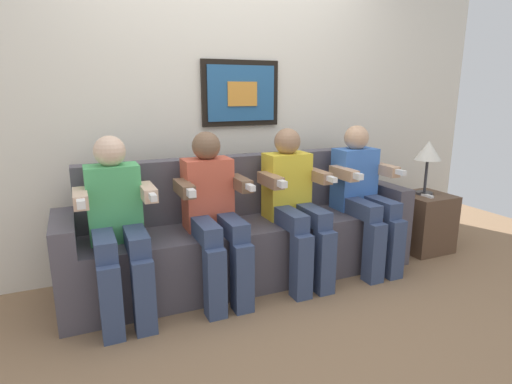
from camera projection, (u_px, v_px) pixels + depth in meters
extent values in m
plane|color=#8C6B4C|center=(265.00, 295.00, 2.86)|extent=(6.47, 6.47, 0.00)
cube|color=silver|center=(224.00, 100.00, 3.23)|extent=(4.98, 0.05, 2.60)
cube|color=black|center=(241.00, 93.00, 3.23)|extent=(0.63, 0.03, 0.50)
cube|color=#26598C|center=(241.00, 93.00, 3.22)|extent=(0.55, 0.02, 0.42)
cube|color=orange|center=(242.00, 94.00, 3.21)|extent=(0.24, 0.02, 0.18)
cube|color=#514C56|center=(248.00, 250.00, 3.07)|extent=(2.30, 0.58, 0.45)
cube|color=#514C56|center=(237.00, 185.00, 3.15)|extent=(2.30, 0.14, 0.45)
cube|color=#514C56|center=(67.00, 267.00, 2.57)|extent=(0.14, 0.58, 0.62)
cube|color=#514C56|center=(381.00, 219.00, 3.52)|extent=(0.14, 0.58, 0.62)
cube|color=#4CB266|center=(114.00, 203.00, 2.59)|extent=(0.32, 0.20, 0.48)
sphere|color=beige|center=(110.00, 151.00, 2.51)|extent=(0.19, 0.19, 0.19)
cube|color=#38476B|center=(104.00, 243.00, 2.42)|extent=(0.12, 0.40, 0.12)
cube|color=#38476B|center=(136.00, 238.00, 2.49)|extent=(0.12, 0.40, 0.12)
cube|color=#38476B|center=(111.00, 303.00, 2.31)|extent=(0.12, 0.12, 0.45)
cube|color=#38476B|center=(144.00, 296.00, 2.38)|extent=(0.12, 0.12, 0.45)
cube|color=beige|center=(80.00, 198.00, 2.39)|extent=(0.08, 0.28, 0.08)
cube|color=beige|center=(148.00, 192.00, 2.54)|extent=(0.08, 0.28, 0.08)
cube|color=white|center=(152.00, 196.00, 2.39)|extent=(0.04, 0.13, 0.04)
cube|color=white|center=(81.00, 203.00, 2.24)|extent=(0.04, 0.10, 0.04)
cube|color=#D8593F|center=(208.00, 194.00, 2.83)|extent=(0.32, 0.20, 0.48)
sphere|color=brown|center=(206.00, 146.00, 2.75)|extent=(0.19, 0.19, 0.19)
cube|color=#38476B|center=(204.00, 229.00, 2.66)|extent=(0.12, 0.40, 0.12)
cube|color=#38476B|center=(231.00, 226.00, 2.73)|extent=(0.12, 0.40, 0.12)
cube|color=#38476B|center=(215.00, 283.00, 2.55)|extent=(0.12, 0.12, 0.45)
cube|color=#38476B|center=(242.00, 278.00, 2.62)|extent=(0.12, 0.12, 0.45)
cube|color=brown|center=(184.00, 188.00, 2.63)|extent=(0.08, 0.28, 0.08)
cube|color=brown|center=(240.00, 183.00, 2.77)|extent=(0.08, 0.28, 0.08)
cube|color=white|center=(249.00, 187.00, 2.63)|extent=(0.04, 0.13, 0.04)
cube|color=white|center=(191.00, 192.00, 2.48)|extent=(0.04, 0.10, 0.04)
cube|color=yellow|center=(287.00, 186.00, 3.06)|extent=(0.32, 0.20, 0.48)
sphere|color=#9E7556|center=(287.00, 141.00, 2.99)|extent=(0.19, 0.19, 0.19)
cube|color=#38476B|center=(288.00, 218.00, 2.89)|extent=(0.12, 0.40, 0.12)
cube|color=#38476B|center=(310.00, 215.00, 2.96)|extent=(0.12, 0.40, 0.12)
cube|color=#38476B|center=(301.00, 266.00, 2.78)|extent=(0.12, 0.12, 0.45)
cube|color=#38476B|center=(324.00, 262.00, 2.85)|extent=(0.12, 0.12, 0.45)
cube|color=#9E7556|center=(270.00, 180.00, 2.86)|extent=(0.08, 0.28, 0.08)
cube|color=#9E7556|center=(318.00, 176.00, 3.01)|extent=(0.08, 0.28, 0.08)
cube|color=white|center=(330.00, 179.00, 2.87)|extent=(0.04, 0.13, 0.04)
cube|color=white|center=(281.00, 183.00, 2.72)|extent=(0.04, 0.10, 0.04)
cube|color=#3F72CC|center=(354.00, 179.00, 3.30)|extent=(0.32, 0.20, 0.48)
sphere|color=tan|center=(356.00, 138.00, 3.22)|extent=(0.19, 0.19, 0.19)
cube|color=#38476B|center=(359.00, 208.00, 3.13)|extent=(0.12, 0.40, 0.12)
cube|color=#38476B|center=(378.00, 205.00, 3.20)|extent=(0.12, 0.40, 0.12)
cube|color=#38476B|center=(374.00, 253.00, 3.02)|extent=(0.12, 0.12, 0.45)
cube|color=#38476B|center=(393.00, 249.00, 3.09)|extent=(0.12, 0.12, 0.45)
cube|color=tan|center=(344.00, 173.00, 3.10)|extent=(0.08, 0.28, 0.08)
cube|color=tan|center=(384.00, 170.00, 3.25)|extent=(0.08, 0.28, 0.08)
cube|color=white|center=(399.00, 172.00, 3.11)|extent=(0.04, 0.13, 0.04)
cube|color=white|center=(357.00, 176.00, 2.96)|extent=(0.04, 0.10, 0.04)
cube|color=brown|center=(424.00, 222.00, 3.64)|extent=(0.40, 0.40, 0.50)
cylinder|color=#333338|center=(424.00, 193.00, 3.58)|extent=(0.14, 0.14, 0.02)
cylinder|color=#333338|center=(426.00, 176.00, 3.55)|extent=(0.02, 0.02, 0.28)
cone|color=silver|center=(428.00, 150.00, 3.50)|extent=(0.22, 0.22, 0.16)
cube|color=white|center=(426.00, 195.00, 3.50)|extent=(0.04, 0.13, 0.02)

